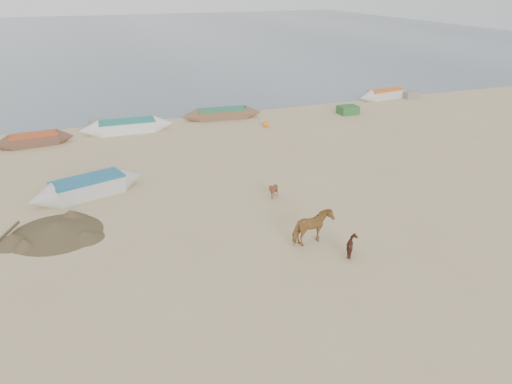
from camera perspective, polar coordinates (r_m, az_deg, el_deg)
ground at (r=20.06m, az=4.18°, el=-6.86°), size 140.00×140.00×0.00m
sea at (r=98.40m, az=-17.45°, el=16.48°), size 160.00×160.00×0.00m
cow_adult at (r=20.40m, az=6.46°, el=-4.07°), size 1.86×1.12×1.46m
calf_front at (r=24.58m, az=1.97°, el=0.19°), size 0.75×0.67×0.82m
calf_right at (r=19.94m, az=11.01°, el=-6.15°), size 0.78×0.88×0.80m
near_canoe at (r=26.19m, az=-18.63°, el=0.55°), size 5.96×3.06×0.94m
debris_pile at (r=22.89m, az=-21.93°, el=-3.83°), size 3.99×3.99×0.54m
waterline_canoes at (r=36.92m, az=-17.82°, el=7.08°), size 51.13×5.09×0.92m
beach_clutter at (r=38.23m, az=-3.03°, el=8.51°), size 44.89×5.18×0.64m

